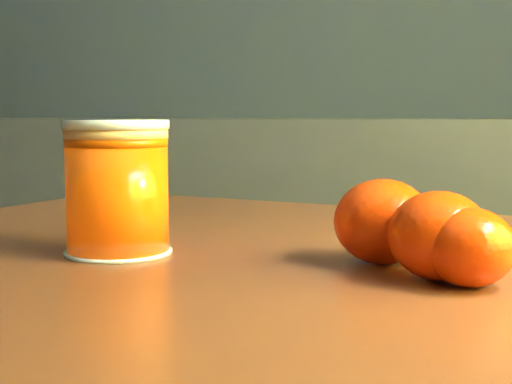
% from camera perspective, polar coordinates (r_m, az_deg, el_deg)
% --- Properties ---
extents(kitchen_counter, '(3.15, 0.60, 0.90)m').
position_cam_1_polar(kitchen_counter, '(2.14, -10.94, -6.28)').
color(kitchen_counter, '#46454A').
rests_on(kitchen_counter, ground).
extents(juice_glass, '(0.09, 0.09, 0.11)m').
position_cam_1_polar(juice_glass, '(0.62, -11.03, 0.30)').
color(juice_glass, '#FA4D05').
rests_on(juice_glass, table).
extents(orange_front, '(0.09, 0.09, 0.07)m').
position_cam_1_polar(orange_front, '(0.57, 10.09, -2.34)').
color(orange_front, red).
rests_on(orange_front, table).
extents(orange_back, '(0.08, 0.08, 0.06)m').
position_cam_1_polar(orange_back, '(0.51, 16.70, -4.24)').
color(orange_back, red).
rests_on(orange_back, table).
extents(orange_extra, '(0.09, 0.09, 0.06)m').
position_cam_1_polar(orange_extra, '(0.53, 14.42, -3.39)').
color(orange_extra, red).
rests_on(orange_extra, table).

